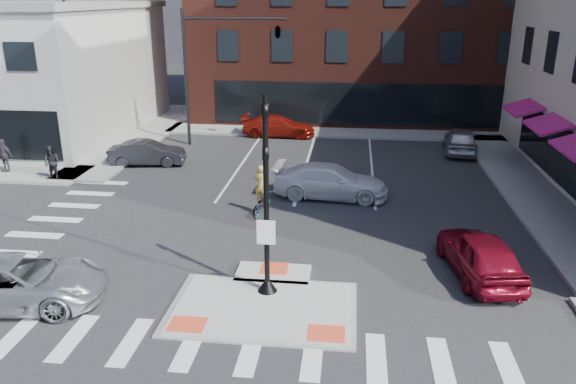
# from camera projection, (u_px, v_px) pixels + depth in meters

# --- Properties ---
(ground) EXTENTS (120.00, 120.00, 0.00)m
(ground) POSITION_uv_depth(u_px,v_px,m) (266.00, 301.00, 16.77)
(ground) COLOR #28282B
(ground) RESTS_ON ground
(refuge_island) EXTENTS (5.40, 4.65, 0.13)m
(refuge_island) POSITION_uv_depth(u_px,v_px,m) (264.00, 304.00, 16.51)
(refuge_island) COLOR gray
(refuge_island) RESTS_ON ground
(sidewalk_nw) EXTENTS (23.50, 20.50, 0.15)m
(sidewalk_nw) POSITION_uv_depth(u_px,v_px,m) (23.00, 150.00, 32.90)
(sidewalk_nw) COLOR gray
(sidewalk_nw) RESTS_ON ground
(sidewalk_e) EXTENTS (3.00, 24.00, 0.15)m
(sidewalk_e) POSITION_uv_depth(u_px,v_px,m) (540.00, 199.00, 24.94)
(sidewalk_e) COLOR gray
(sidewalk_e) RESTS_ON ground
(sidewalk_n) EXTENTS (26.00, 3.00, 0.15)m
(sidewalk_n) POSITION_uv_depth(u_px,v_px,m) (361.00, 133.00, 37.04)
(sidewalk_n) COLOR gray
(sidewalk_n) RESTS_ON ground
(building_n) EXTENTS (24.40, 18.40, 15.50)m
(building_n) POSITION_uv_depth(u_px,v_px,m) (365.00, 7.00, 43.86)
(building_n) COLOR #54221A
(building_n) RESTS_ON ground
(building_far_left) EXTENTS (10.00, 12.00, 10.00)m
(building_far_left) POSITION_uv_depth(u_px,v_px,m) (300.00, 29.00, 64.31)
(building_far_left) COLOR slate
(building_far_left) RESTS_ON ground
(building_far_right) EXTENTS (12.00, 12.00, 12.00)m
(building_far_right) POSITION_uv_depth(u_px,v_px,m) (414.00, 20.00, 64.43)
(building_far_right) COLOR brown
(building_far_right) RESTS_ON ground
(signal_pole) EXTENTS (0.60, 0.60, 5.98)m
(signal_pole) POSITION_uv_depth(u_px,v_px,m) (267.00, 223.00, 16.36)
(signal_pole) COLOR black
(signal_pole) RESTS_ON refuge_island
(mast_arm_signal) EXTENTS (6.10, 2.24, 8.00)m
(mast_arm_signal) POSITION_uv_depth(u_px,v_px,m) (252.00, 41.00, 31.97)
(mast_arm_signal) COLOR black
(mast_arm_signal) RESTS_ON ground
(silver_suv) EXTENTS (5.54, 3.16, 1.46)m
(silver_suv) POSITION_uv_depth(u_px,v_px,m) (15.00, 282.00, 16.38)
(silver_suv) COLOR #BABDC2
(silver_suv) RESTS_ON ground
(red_sedan) EXTENTS (2.45, 4.63, 1.50)m
(red_sedan) POSITION_uv_depth(u_px,v_px,m) (480.00, 254.00, 18.08)
(red_sedan) COLOR maroon
(red_sedan) RESTS_ON ground
(white_pickup) EXTENTS (5.25, 2.42, 1.49)m
(white_pickup) POSITION_uv_depth(u_px,v_px,m) (331.00, 181.00, 25.20)
(white_pickup) COLOR white
(white_pickup) RESTS_ON ground
(bg_car_dark) EXTENTS (4.18, 2.01, 1.32)m
(bg_car_dark) POSITION_uv_depth(u_px,v_px,m) (147.00, 153.00, 30.06)
(bg_car_dark) COLOR #28272D
(bg_car_dark) RESTS_ON ground
(bg_car_silver) EXTENTS (2.27, 4.56, 1.49)m
(bg_car_silver) POSITION_uv_depth(u_px,v_px,m) (461.00, 140.00, 32.39)
(bg_car_silver) COLOR #B9BBC1
(bg_car_silver) RESTS_ON ground
(bg_car_red) EXTENTS (4.70, 1.95, 1.36)m
(bg_car_red) POSITION_uv_depth(u_px,v_px,m) (279.00, 126.00, 36.24)
(bg_car_red) COLOR maroon
(bg_car_red) RESTS_ON ground
(cyclist) EXTENTS (0.98, 1.76, 2.13)m
(cyclist) POSITION_uv_depth(u_px,v_px,m) (261.00, 198.00, 23.22)
(cyclist) COLOR #3F3F44
(cyclist) RESTS_ON ground
(pedestrian_a) EXTENTS (0.89, 0.74, 1.69)m
(pedestrian_a) POSITION_uv_depth(u_px,v_px,m) (52.00, 163.00, 27.12)
(pedestrian_a) COLOR black
(pedestrian_a) RESTS_ON sidewalk_nw
(pedestrian_b) EXTENTS (1.06, 0.60, 1.70)m
(pedestrian_b) POSITION_uv_depth(u_px,v_px,m) (4.00, 155.00, 28.36)
(pedestrian_b) COLOR #33303B
(pedestrian_b) RESTS_ON sidewalk_nw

